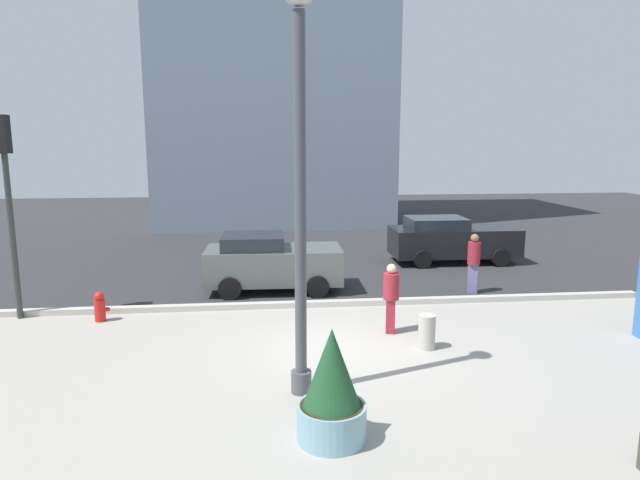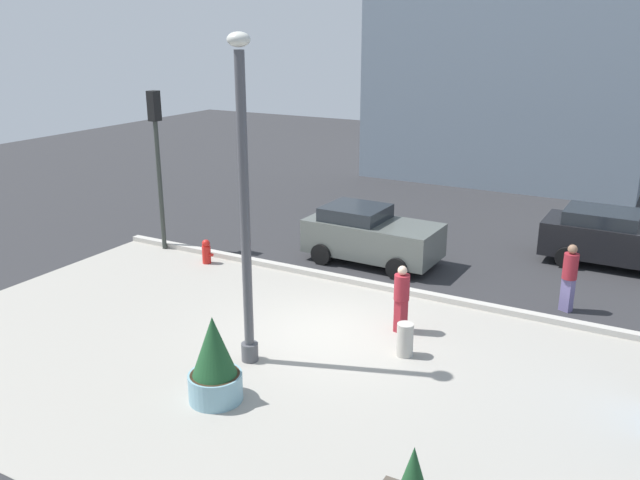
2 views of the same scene
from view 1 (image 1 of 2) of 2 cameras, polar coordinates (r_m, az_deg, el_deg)
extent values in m
plane|color=#2D2D30|center=(15.75, -0.38, -5.97)|extent=(60.00, 60.00, 0.00)
cube|color=#9E998E|center=(10.16, 3.08, -15.31)|extent=(18.00, 10.00, 0.02)
cube|color=#B7B2A8|center=(14.89, -0.04, -6.60)|extent=(18.00, 0.24, 0.16)
cylinder|color=#4C4C51|center=(10.03, -1.94, -14.40)|extent=(0.36, 0.36, 0.40)
cylinder|color=#4C4C51|center=(9.20, -2.06, 2.84)|extent=(0.20, 0.20, 6.40)
cylinder|color=#7AA8B7|center=(8.58, 1.20, -18.29)|extent=(1.03, 1.03, 0.55)
cylinder|color=#382819|center=(8.47, 1.21, -16.76)|extent=(0.95, 0.95, 0.04)
cone|color=#1E4C28|center=(8.21, 1.22, -12.97)|extent=(0.85, 0.85, 1.17)
cylinder|color=red|center=(14.69, -21.74, -6.78)|extent=(0.26, 0.26, 0.55)
sphere|color=red|center=(14.59, -21.83, -5.45)|extent=(0.24, 0.24, 0.24)
cylinder|color=red|center=(14.64, -21.11, -6.69)|extent=(0.12, 0.10, 0.10)
cylinder|color=#B2ADA3|center=(12.11, 10.95, -9.30)|extent=(0.36, 0.36, 0.75)
cylinder|color=#333833|center=(15.42, -29.12, 0.17)|extent=(0.14, 0.14, 4.08)
cube|color=black|center=(15.24, -29.93, 9.44)|extent=(0.28, 0.32, 0.90)
sphere|color=green|center=(15.40, -29.68, 9.46)|extent=(0.18, 0.18, 0.18)
cube|color=#565B56|center=(16.45, -4.79, -2.53)|extent=(4.02, 1.99, 1.00)
cube|color=#1E2328|center=(16.32, -6.91, -0.15)|extent=(1.83, 1.70, 0.40)
cylinder|color=black|center=(17.50, -0.71, -3.24)|extent=(0.65, 0.24, 0.64)
cylinder|color=black|center=(15.68, -0.26, -4.82)|extent=(0.65, 0.24, 0.64)
cylinder|color=black|center=(17.52, -8.79, -3.35)|extent=(0.65, 0.24, 0.64)
cylinder|color=black|center=(15.70, -9.29, -4.94)|extent=(0.65, 0.24, 0.64)
cube|color=black|center=(20.79, 13.62, -0.13)|extent=(4.57, 1.87, 1.00)
cube|color=#1E2328|center=(20.47, 11.89, 1.75)|extent=(2.06, 1.63, 0.39)
cylinder|color=black|center=(22.21, 16.25, -0.79)|extent=(0.64, 0.23, 0.64)
cylinder|color=black|center=(20.55, 18.13, -1.74)|extent=(0.64, 0.23, 0.64)
cylinder|color=black|center=(21.32, 9.18, -0.95)|extent=(0.64, 0.23, 0.64)
cylinder|color=black|center=(19.59, 10.53, -1.97)|extent=(0.64, 0.23, 0.64)
cube|color=slate|center=(16.74, 15.47, -3.84)|extent=(0.34, 0.30, 0.86)
cylinder|color=maroon|center=(16.58, 15.60, -1.30)|extent=(0.48, 0.48, 0.65)
sphere|color=#8C664C|center=(16.50, 15.67, 0.20)|extent=(0.23, 0.23, 0.23)
cube|color=maroon|center=(12.94, 7.28, -7.78)|extent=(0.27, 0.32, 0.81)
cylinder|color=maroon|center=(12.74, 7.35, -4.76)|extent=(0.45, 0.45, 0.61)
sphere|color=beige|center=(12.64, 7.40, -2.95)|extent=(0.22, 0.22, 0.22)
camera|label=2|loc=(8.52, 95.84, 15.73)|focal=37.17mm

